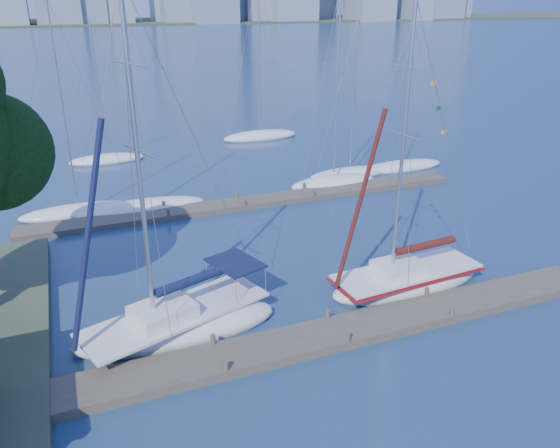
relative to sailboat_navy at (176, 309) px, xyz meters
name	(u,v)px	position (x,y,z in m)	size (l,w,h in m)	color
ground	(337,337)	(6.04, -2.75, -1.13)	(700.00, 700.00, 0.00)	#172D4C
near_dock	(337,333)	(6.04, -2.75, -0.93)	(26.00, 2.00, 0.40)	#483F34
far_dock	(255,202)	(8.04, 13.25, -0.95)	(30.00, 1.80, 0.36)	#483F34
far_shore	(67,23)	(6.04, 317.25, -1.13)	(800.00, 100.00, 1.50)	#38472D
sailboat_navy	(176,309)	(0.00, 0.00, 0.00)	(8.91, 5.34, 14.35)	white
sailboat_maroon	(407,267)	(11.05, -0.21, -0.02)	(8.05, 3.13, 13.57)	white
bg_boat_0	(79,211)	(-3.13, 15.67, -0.88)	(7.39, 2.64, 13.33)	white
bg_boat_1	(141,207)	(0.73, 14.83, -0.88)	(8.67, 3.58, 12.83)	white
bg_boat_3	(333,182)	(14.77, 14.82, -0.84)	(7.08, 4.59, 14.38)	white
bg_boat_4	(350,173)	(17.03, 16.47, -0.90)	(7.11, 3.61, 11.82)	white
bg_boat_5	(401,166)	(21.84, 16.56, -0.90)	(7.74, 3.44, 11.50)	white
bg_boat_6	(107,159)	(-0.25, 27.60, -0.89)	(6.53, 4.03, 11.74)	white
bg_boat_7	(260,136)	(14.66, 30.56, -0.83)	(7.93, 4.60, 15.61)	white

